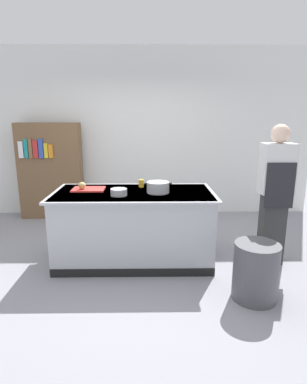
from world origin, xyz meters
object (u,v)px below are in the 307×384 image
(stock_pot, at_px, (158,187))
(bookshelf, at_px, (51,171))
(trash_bin, at_px, (256,271))
(onion, at_px, (82,186))
(person_chef, at_px, (275,192))
(mixing_bowl, at_px, (119,192))
(juice_cup, at_px, (141,183))

(stock_pot, height_order, bookshelf, bookshelf)
(trash_bin, height_order, bookshelf, bookshelf)
(onion, relative_size, person_chef, 0.05)
(person_chef, bearing_deg, bookshelf, 66.74)
(onion, bearing_deg, stock_pot, -6.80)
(person_chef, relative_size, bookshelf, 1.01)
(mixing_bowl, height_order, juice_cup, juice_cup)
(onion, bearing_deg, juice_cup, 14.94)
(stock_pot, height_order, trash_bin, stock_pot)
(mixing_bowl, relative_size, juice_cup, 1.94)
(stock_pot, relative_size, juice_cup, 3.39)
(mixing_bowl, bearing_deg, person_chef, 2.36)
(onion, distance_m, juice_cup, 0.76)
(stock_pot, relative_size, person_chef, 0.20)
(onion, relative_size, mixing_bowl, 0.47)
(onion, height_order, trash_bin, onion)
(juice_cup, distance_m, bookshelf, 2.26)
(onion, xyz_separation_m, person_chef, (2.36, -0.17, -0.05))
(stock_pot, xyz_separation_m, trash_bin, (0.96, -0.86, -0.67))
(mixing_bowl, bearing_deg, trash_bin, -27.20)
(stock_pot, bearing_deg, onion, 173.20)
(juice_cup, bearing_deg, onion, -165.06)
(stock_pot, bearing_deg, trash_bin, -42.05)
(stock_pot, bearing_deg, bookshelf, 135.53)
(juice_cup, relative_size, person_chef, 0.06)
(bookshelf, bearing_deg, person_chef, -29.91)
(bookshelf, bearing_deg, juice_cup, -42.65)
(mixing_bowl, relative_size, trash_bin, 0.33)
(onion, height_order, juice_cup, onion)
(onion, bearing_deg, mixing_bowl, -27.03)
(trash_bin, bearing_deg, mixing_bowl, 152.80)
(juice_cup, height_order, trash_bin, juice_cup)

